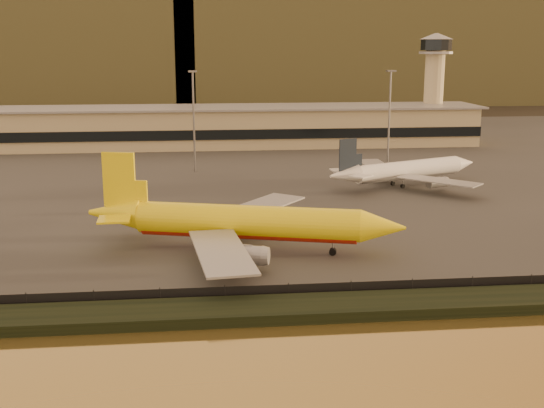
{
  "coord_description": "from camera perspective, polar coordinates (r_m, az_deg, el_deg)",
  "views": [
    {
      "loc": [
        -8.69,
        -93.26,
        31.6
      ],
      "look_at": [
        2.59,
        12.0,
        6.98
      ],
      "focal_mm": 45.0,
      "sensor_mm": 36.0,
      "label": 1
    }
  ],
  "objects": [
    {
      "name": "gse_vehicle_white",
      "position": [
        133.6,
        -10.2,
        -0.34
      ],
      "size": [
        3.86,
        2.03,
        1.67
      ],
      "primitive_type": "cube",
      "rotation": [
        0.0,
        0.0,
        -0.1
      ],
      "color": "white",
      "rests_on": "tarmac"
    },
    {
      "name": "ground",
      "position": [
        98.85,
        -0.75,
        -5.55
      ],
      "size": [
        900.0,
        900.0,
        0.0
      ],
      "primitive_type": "plane",
      "color": "black",
      "rests_on": "ground"
    },
    {
      "name": "embankment",
      "position": [
        82.74,
        0.36,
        -8.84
      ],
      "size": [
        320.0,
        7.0,
        1.4
      ],
      "primitive_type": "cube",
      "color": "black",
      "rests_on": "ground"
    },
    {
      "name": "dhl_cargo_jet",
      "position": [
        106.28,
        -2.52,
        -1.58
      ],
      "size": [
        49.84,
        47.71,
        15.11
      ],
      "rotation": [
        0.0,
        0.0,
        -0.27
      ],
      "color": "yellow",
      "rests_on": "tarmac"
    },
    {
      "name": "control_tower",
      "position": [
        237.88,
        13.43,
        10.35
      ],
      "size": [
        11.2,
        11.2,
        35.5
      ],
      "color": "#C3B287",
      "rests_on": "tarmac"
    },
    {
      "name": "white_narrowbody_jet",
      "position": [
        159.19,
        11.13,
        2.77
      ],
      "size": [
        39.62,
        37.41,
        11.91
      ],
      "rotation": [
        0.0,
        0.0,
        0.4
      ],
      "color": "white",
      "rests_on": "tarmac"
    },
    {
      "name": "perimeter_fence",
      "position": [
        86.23,
        0.06,
        -7.48
      ],
      "size": [
        300.0,
        0.05,
        2.2
      ],
      "primitive_type": "cube",
      "color": "black",
      "rests_on": "tarmac"
    },
    {
      "name": "distant_hills",
      "position": [
        433.43,
        -7.91,
        12.94
      ],
      "size": [
        470.0,
        160.0,
        70.0
      ],
      "color": "brown",
      "rests_on": "ground"
    },
    {
      "name": "terminal_building",
      "position": [
        220.36,
        -7.64,
        6.37
      ],
      "size": [
        202.0,
        25.0,
        12.6
      ],
      "color": "#C3B287",
      "rests_on": "tarmac"
    },
    {
      "name": "tarmac",
      "position": [
        191.08,
        -3.43,
        3.58
      ],
      "size": [
        320.0,
        220.0,
        0.2
      ],
      "primitive_type": "cube",
      "color": "#2D2D2D",
      "rests_on": "ground"
    },
    {
      "name": "gse_vehicle_yellow",
      "position": [
        124.01,
        -1.55,
        -1.14
      ],
      "size": [
        4.44,
        2.8,
        1.85
      ],
      "primitive_type": "cube",
      "rotation": [
        0.0,
        0.0,
        -0.25
      ],
      "color": "yellow",
      "rests_on": "tarmac"
    },
    {
      "name": "apron_light_masts",
      "position": [
        170.67,
        1.91,
        7.74
      ],
      "size": [
        152.2,
        12.2,
        25.4
      ],
      "color": "slate",
      "rests_on": "tarmac"
    }
  ]
}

